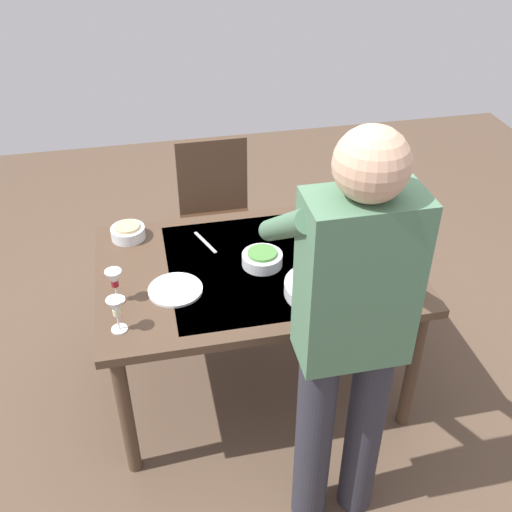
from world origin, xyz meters
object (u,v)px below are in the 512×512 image
object	(u,v)px
wine_bottle	(382,264)
water_cup_near_left	(341,247)
dinner_plate_near	(175,290)
side_bowl_bread	(128,232)
dining_table	(256,279)
person_server	(350,329)
water_cup_near_right	(409,287)
wine_glass_right	(116,309)
serving_bowl_pasta	(320,287)
chair_near	(216,209)
side_bowl_salad	(262,258)
wine_glass_left	(114,280)

from	to	relation	value
wine_bottle	water_cup_near_left	world-z (taller)	wine_bottle
dinner_plate_near	side_bowl_bread	bearing A→B (deg)	-68.68
dining_table	person_server	xyz separation A→B (m)	(-0.16, 0.73, 0.31)
dining_table	water_cup_near_right	xyz separation A→B (m)	(-0.57, 0.34, 0.12)
wine_bottle	dining_table	bearing A→B (deg)	-27.42
dining_table	side_bowl_bread	world-z (taller)	side_bowl_bread
water_cup_near_right	wine_glass_right	bearing A→B (deg)	-1.73
water_cup_near_left	side_bowl_bread	xyz separation A→B (m)	(0.94, -0.34, -0.01)
serving_bowl_pasta	water_cup_near_left	bearing A→B (deg)	-125.02
dining_table	chair_near	world-z (taller)	chair_near
side_bowl_salad	side_bowl_bread	bearing A→B (deg)	-30.61
wine_bottle	side_bowl_salad	distance (m)	0.52
chair_near	wine_glass_right	size ratio (longest dim) A/B	6.03
person_server	wine_glass_right	size ratio (longest dim) A/B	11.19
chair_near	dinner_plate_near	size ratio (longest dim) A/B	3.96
person_server	side_bowl_salad	world-z (taller)	person_server
wine_glass_left	serving_bowl_pasta	size ratio (longest dim) A/B	0.50
chair_near	side_bowl_salad	size ratio (longest dim) A/B	5.06
chair_near	wine_glass_right	bearing A→B (deg)	64.50
wine_bottle	wine_glass_left	distance (m)	1.09
person_server	serving_bowl_pasta	world-z (taller)	person_server
dining_table	water_cup_near_right	distance (m)	0.67
side_bowl_salad	serving_bowl_pasta	bearing A→B (deg)	127.15
dinner_plate_near	water_cup_near_right	bearing A→B (deg)	166.09
wine_bottle	dinner_plate_near	distance (m)	0.87
serving_bowl_pasta	dinner_plate_near	bearing A→B (deg)	-13.53
water_cup_near_right	chair_near	bearing A→B (deg)	-62.25
wine_glass_right	dinner_plate_near	xyz separation A→B (m)	(-0.24, -0.20, -0.10)
serving_bowl_pasta	dinner_plate_near	distance (m)	0.61
chair_near	side_bowl_salad	world-z (taller)	chair_near
person_server	wine_glass_right	world-z (taller)	person_server
water_cup_near_right	dinner_plate_near	distance (m)	0.97
person_server	water_cup_near_left	size ratio (longest dim) A/B	18.51
wine_bottle	side_bowl_salad	world-z (taller)	wine_bottle
person_server	side_bowl_salad	size ratio (longest dim) A/B	9.38
dining_table	person_server	world-z (taller)	person_server
side_bowl_bread	dinner_plate_near	distance (m)	0.48
wine_glass_right	serving_bowl_pasta	world-z (taller)	wine_glass_right
side_bowl_bread	dinner_plate_near	world-z (taller)	side_bowl_bread
person_server	wine_glass_left	xyz separation A→B (m)	(0.77, -0.60, -0.13)
wine_glass_left	chair_near	bearing A→B (deg)	-119.63
wine_bottle	wine_glass_left	world-z (taller)	wine_bottle
dining_table	serving_bowl_pasta	distance (m)	0.35
person_server	side_bowl_salad	distance (m)	0.77
serving_bowl_pasta	dinner_plate_near	world-z (taller)	serving_bowl_pasta
chair_near	serving_bowl_pasta	world-z (taller)	chair_near
dinner_plate_near	water_cup_near_left	bearing A→B (deg)	-172.03
serving_bowl_pasta	side_bowl_bread	size ratio (longest dim) A/B	1.88
wine_bottle	wine_glass_right	bearing A→B (deg)	2.98
water_cup_near_left	serving_bowl_pasta	distance (m)	0.30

